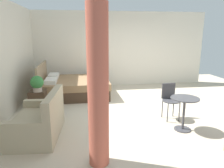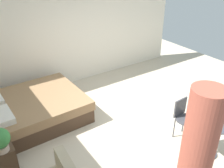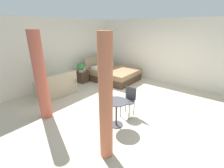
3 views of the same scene
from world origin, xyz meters
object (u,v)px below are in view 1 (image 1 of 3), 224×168
(nightstand, at_px, (38,100))
(bed, at_px, (74,87))
(couch, at_px, (40,122))
(cafe_chair_near_window, at_px, (170,97))
(potted_plant, at_px, (37,83))
(balcony_table, at_px, (184,108))
(vase, at_px, (38,85))

(nightstand, bearing_deg, bed, -37.41)
(couch, xyz_separation_m, cafe_chair_near_window, (0.50, -2.85, 0.22))
(bed, relative_size, nightstand, 4.21)
(bed, xyz_separation_m, nightstand, (-1.16, 0.88, -0.04))
(couch, distance_m, cafe_chair_near_window, 2.90)
(potted_plant, xyz_separation_m, balcony_table, (-1.59, -3.20, -0.25))
(couch, height_order, balcony_table, couch)
(couch, distance_m, vase, 1.74)
(balcony_table, bearing_deg, vase, 60.75)
(potted_plant, distance_m, balcony_table, 3.58)
(couch, height_order, nightstand, couch)
(couch, height_order, cafe_chair_near_window, couch)
(potted_plant, height_order, cafe_chair_near_window, potted_plant)
(couch, relative_size, nightstand, 2.73)
(bed, distance_m, cafe_chair_near_window, 3.20)
(bed, bearing_deg, cafe_chair_near_window, -133.68)
(potted_plant, height_order, balcony_table, potted_plant)
(balcony_table, bearing_deg, potted_plant, 63.54)
(couch, relative_size, potted_plant, 3.31)
(bed, bearing_deg, vase, 139.48)
(nightstand, xyz_separation_m, cafe_chair_near_window, (-1.05, -3.19, 0.26))
(cafe_chair_near_window, bearing_deg, balcony_table, -176.61)
(potted_plant, bearing_deg, nightstand, 19.44)
(bed, xyz_separation_m, cafe_chair_near_window, (-2.21, -2.31, 0.22))
(bed, height_order, vase, bed)
(couch, xyz_separation_m, balcony_table, (-0.14, -2.89, 0.20))
(couch, relative_size, cafe_chair_near_window, 1.66)
(cafe_chair_near_window, bearing_deg, bed, 46.32)
(potted_plant, relative_size, vase, 1.87)
(vase, distance_m, cafe_chair_near_window, 3.40)
(couch, bearing_deg, balcony_table, -92.76)
(couch, bearing_deg, cafe_chair_near_window, -80.03)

